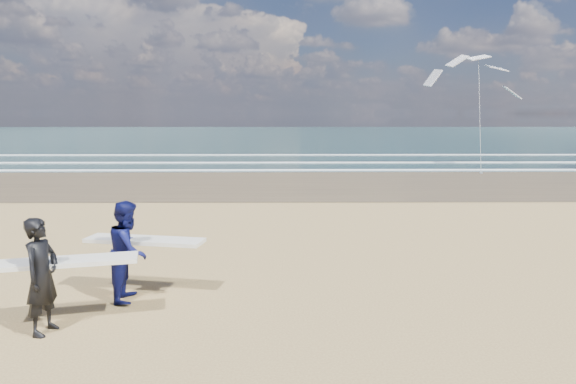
{
  "coord_description": "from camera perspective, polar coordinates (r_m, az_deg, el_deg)",
  "views": [
    {
      "loc": [
        3.5,
        -6.91,
        3.3
      ],
      "look_at": [
        3.63,
        6.0,
        1.33
      ],
      "focal_mm": 32.0,
      "sensor_mm": 36.0,
      "label": 1
    }
  ],
  "objects": [
    {
      "name": "ocean",
      "position": [
        80.69,
        11.3,
        6.19
      ],
      "size": [
        220.0,
        100.0,
        0.02
      ],
      "primitive_type": "cube",
      "color": "#193738",
      "rests_on": "ground"
    },
    {
      "name": "foam_breakers",
      "position": [
        38.85,
        24.61,
        3.11
      ],
      "size": [
        220.0,
        11.7,
        0.05
      ],
      "color": "white",
      "rests_on": "ground"
    },
    {
      "name": "surfer_near",
      "position": [
        8.65,
        -25.38,
        -8.23
      ],
      "size": [
        2.26,
        1.22,
        1.78
      ],
      "color": "black",
      "rests_on": "ground"
    },
    {
      "name": "surfer_far",
      "position": [
        9.62,
        -17.19,
        -6.15
      ],
      "size": [
        2.26,
        1.27,
        1.79
      ],
      "color": "#0C0F43",
      "rests_on": "ground"
    },
    {
      "name": "kite_1",
      "position": [
        33.08,
        20.49,
        10.16
      ],
      "size": [
        5.99,
        4.76,
        7.89
      ],
      "color": "slate",
      "rests_on": "ground"
    }
  ]
}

